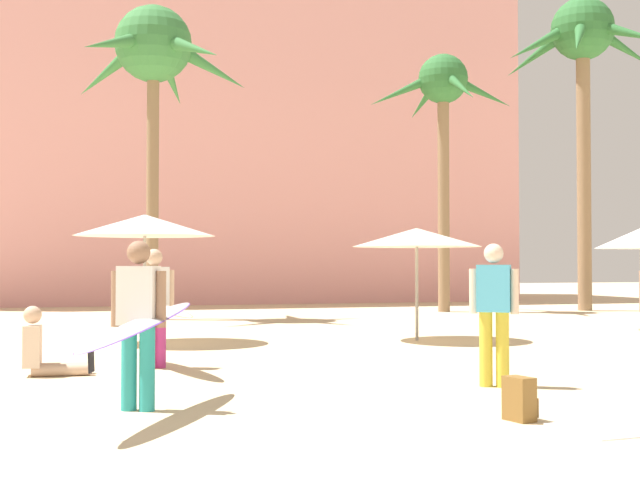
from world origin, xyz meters
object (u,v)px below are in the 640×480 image
palm_tree_far_left (443,101)px  cafe_umbrella_2 (145,225)px  cafe_umbrella_1 (417,238)px  palm_tree_center (583,52)px  person_mid_center (155,304)px  backpack (520,400)px  person_far_left (140,320)px  person_mid_left (44,351)px  palm_tree_left (154,56)px  person_near_right (494,308)px

palm_tree_far_left → cafe_umbrella_2: palm_tree_far_left is taller
cafe_umbrella_1 → palm_tree_far_left: bearing=62.1°
palm_tree_center → person_mid_center: (-15.36, -12.26, -7.62)m
backpack → person_far_left: person_far_left is taller
palm_tree_far_left → cafe_umbrella_2: bearing=-140.0°
palm_tree_far_left → person_far_left: (-11.21, -16.70, -5.85)m
palm_tree_far_left → cafe_umbrella_1: (-5.13, -9.67, -4.74)m
palm_tree_center → person_mid_left: (-16.87, -12.57, -8.21)m
palm_tree_left → person_mid_left: palm_tree_left is taller
palm_tree_far_left → person_far_left: bearing=-123.9°
person_mid_center → cafe_umbrella_1: bearing=112.2°
cafe_umbrella_1 → person_far_left: cafe_umbrella_1 is taller
person_mid_left → palm_tree_left: bearing=80.9°
palm_tree_far_left → backpack: palm_tree_far_left is taller
palm_tree_left → palm_tree_far_left: bearing=8.0°
palm_tree_center → person_far_left: bearing=-134.9°
palm_tree_far_left → cafe_umbrella_1: size_ratio=3.23×
palm_tree_left → person_mid_center: bearing=-96.3°
palm_tree_left → cafe_umbrella_1: palm_tree_left is taller
person_near_right → cafe_umbrella_1: bearing=-160.7°
cafe_umbrella_1 → person_mid_left: 8.09m
palm_tree_left → cafe_umbrella_1: bearing=-63.2°
cafe_umbrella_1 → cafe_umbrella_2: 5.31m
palm_tree_far_left → person_near_right: bearing=-113.2°
cafe_umbrella_2 → person_near_right: cafe_umbrella_2 is taller
palm_tree_center → person_near_right: (-11.60, -15.33, -7.58)m
cafe_umbrella_1 → person_near_right: bearing=-105.3°
cafe_umbrella_1 → person_mid_center: size_ratio=0.92×
backpack → person_far_left: 3.83m
person_mid_center → person_far_left: bearing=-17.7°
backpack → palm_tree_left: bearing=83.8°
palm_tree_left → palm_tree_center: 14.14m
person_mid_left → person_near_right: bearing=-23.5°
cafe_umbrella_2 → person_mid_center: (-0.29, -4.32, -1.33)m
cafe_umbrella_1 → backpack: (-2.65, -8.57, -1.83)m
cafe_umbrella_1 → person_mid_left: size_ratio=2.73×
cafe_umbrella_2 → person_mid_center: cafe_umbrella_2 is taller
palm_tree_far_left → person_mid_left: (-12.15, -13.30, -6.45)m
backpack → cafe_umbrella_1: bearing=61.3°
backpack → palm_tree_far_left: bearing=55.4°
person_mid_left → person_far_left: bearing=-70.5°
palm_tree_far_left → person_mid_left: 19.14m
palm_tree_left → person_near_right: size_ratio=4.95×
palm_tree_center → person_near_right: bearing=-127.1°
palm_tree_left → person_mid_center: (-1.28, -11.67, -6.33)m
backpack → person_mid_left: 6.60m
cafe_umbrella_2 → person_mid_center: bearing=-93.9°
person_mid_left → backpack: bearing=-44.4°
palm_tree_center → person_near_right: 20.66m
person_mid_left → person_mid_center: bearing=15.7°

